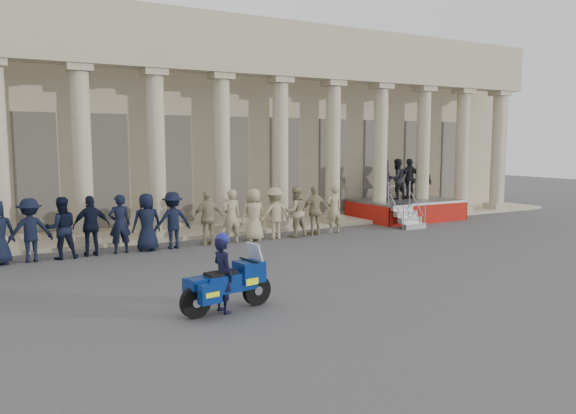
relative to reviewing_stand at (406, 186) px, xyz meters
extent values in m
plane|color=#404043|center=(-10.72, -8.05, -1.57)|extent=(90.00, 90.00, 0.00)
cube|color=tan|center=(-10.72, 6.95, 2.93)|extent=(40.00, 10.00, 9.00)
cube|color=tan|center=(-10.72, 0.75, -1.49)|extent=(40.00, 2.60, 0.15)
cube|color=tan|center=(-10.72, -0.05, 5.22)|extent=(35.80, 1.00, 1.00)
cube|color=tan|center=(-10.72, -0.05, 6.32)|extent=(35.80, 1.00, 1.20)
cube|color=tan|center=(-17.22, -0.05, -1.27)|extent=(0.90, 0.90, 0.30)
cube|color=tan|center=(-14.62, -0.05, -1.27)|extent=(0.90, 0.90, 0.30)
cylinder|color=tan|center=(-14.62, -0.05, 1.68)|extent=(0.64, 0.64, 5.60)
cube|color=tan|center=(-14.62, -0.05, 4.60)|extent=(0.85, 0.85, 0.24)
cube|color=tan|center=(-12.02, -0.05, -1.27)|extent=(0.90, 0.90, 0.30)
cylinder|color=tan|center=(-12.02, -0.05, 1.68)|extent=(0.64, 0.64, 5.60)
cube|color=tan|center=(-12.02, -0.05, 4.60)|extent=(0.85, 0.85, 0.24)
cube|color=tan|center=(-9.42, -0.05, -1.27)|extent=(0.90, 0.90, 0.30)
cylinder|color=tan|center=(-9.42, -0.05, 1.68)|extent=(0.64, 0.64, 5.60)
cube|color=tan|center=(-9.42, -0.05, 4.60)|extent=(0.85, 0.85, 0.24)
cube|color=tan|center=(-6.82, -0.05, -1.27)|extent=(0.90, 0.90, 0.30)
cylinder|color=tan|center=(-6.82, -0.05, 1.68)|extent=(0.64, 0.64, 5.60)
cube|color=tan|center=(-6.82, -0.05, 4.60)|extent=(0.85, 0.85, 0.24)
cube|color=tan|center=(-4.22, -0.05, -1.27)|extent=(0.90, 0.90, 0.30)
cylinder|color=tan|center=(-4.22, -0.05, 1.68)|extent=(0.64, 0.64, 5.60)
cube|color=tan|center=(-4.22, -0.05, 4.60)|extent=(0.85, 0.85, 0.24)
cube|color=tan|center=(-1.62, -0.05, -1.27)|extent=(0.90, 0.90, 0.30)
cylinder|color=tan|center=(-1.62, -0.05, 1.68)|extent=(0.64, 0.64, 5.60)
cube|color=tan|center=(-1.62, -0.05, 4.60)|extent=(0.85, 0.85, 0.24)
cube|color=tan|center=(0.98, -0.05, -1.27)|extent=(0.90, 0.90, 0.30)
cylinder|color=tan|center=(0.98, -0.05, 1.68)|extent=(0.64, 0.64, 5.60)
cube|color=tan|center=(0.98, -0.05, 4.60)|extent=(0.85, 0.85, 0.24)
cube|color=tan|center=(3.58, -0.05, -1.27)|extent=(0.90, 0.90, 0.30)
cylinder|color=tan|center=(3.58, -0.05, 1.68)|extent=(0.64, 0.64, 5.60)
cube|color=tan|center=(3.58, -0.05, 4.60)|extent=(0.85, 0.85, 0.24)
cube|color=tan|center=(6.18, -0.05, -1.27)|extent=(0.90, 0.90, 0.30)
cylinder|color=tan|center=(6.18, -0.05, 1.68)|extent=(0.64, 0.64, 5.60)
cube|color=tan|center=(6.18, -0.05, 4.60)|extent=(0.85, 0.85, 0.24)
cube|color=black|center=(-15.92, 1.97, 0.98)|extent=(1.30, 0.12, 4.20)
cube|color=black|center=(-13.32, 1.97, 0.98)|extent=(1.30, 0.12, 4.20)
cube|color=black|center=(-10.72, 1.97, 0.98)|extent=(1.30, 0.12, 4.20)
cube|color=black|center=(-8.12, 1.97, 0.98)|extent=(1.30, 0.12, 4.20)
cube|color=black|center=(-5.52, 1.97, 0.98)|extent=(1.30, 0.12, 4.20)
cube|color=black|center=(-2.92, 1.97, 0.98)|extent=(1.30, 0.12, 4.20)
cube|color=black|center=(-0.32, 1.97, 0.98)|extent=(1.30, 0.12, 4.20)
cube|color=black|center=(2.28, 1.97, 0.98)|extent=(1.30, 0.12, 4.20)
cube|color=black|center=(4.88, 1.97, 0.98)|extent=(1.30, 0.12, 4.20)
imported|color=black|center=(-16.52, -1.83, -0.59)|extent=(1.27, 0.73, 1.96)
imported|color=black|center=(-15.62, -1.83, -0.59)|extent=(0.95, 0.74, 1.96)
imported|color=black|center=(-14.72, -1.83, -0.59)|extent=(1.15, 0.48, 1.96)
imported|color=black|center=(-13.82, -1.83, -0.59)|extent=(0.72, 0.47, 1.96)
imported|color=black|center=(-12.93, -1.83, -0.59)|extent=(0.96, 0.62, 1.96)
imported|color=black|center=(-12.03, -1.83, -0.59)|extent=(1.27, 0.73, 1.96)
imported|color=#9A906A|center=(-10.73, -1.83, -0.59)|extent=(1.15, 0.48, 1.96)
imported|color=#9A906A|center=(-9.83, -1.83, -0.59)|extent=(0.72, 0.47, 1.96)
imported|color=#9A906A|center=(-8.94, -1.83, -0.59)|extent=(0.96, 0.62, 1.96)
imported|color=#9A906A|center=(-8.04, -1.83, -0.59)|extent=(1.27, 0.73, 1.96)
imported|color=#9A906A|center=(-7.14, -1.83, -0.59)|extent=(0.95, 0.74, 1.96)
imported|color=#9A906A|center=(-6.24, -1.83, -0.59)|extent=(1.15, 0.48, 1.96)
imported|color=#9A906A|center=(-5.35, -1.83, -0.59)|extent=(0.72, 0.47, 1.96)
cube|color=gray|center=(-0.01, -0.02, -0.67)|extent=(4.70, 3.36, 0.10)
cube|color=maroon|center=(-0.01, -1.68, -1.14)|extent=(4.70, 0.04, 0.85)
cube|color=maroon|center=(-2.34, -0.02, -1.14)|extent=(0.04, 3.36, 0.85)
cube|color=maroon|center=(2.32, -0.02, -1.14)|extent=(0.04, 3.36, 0.85)
cube|color=gray|center=(-1.76, -2.60, -1.45)|extent=(1.10, 0.28, 0.24)
cube|color=gray|center=(-1.76, -2.32, -1.21)|extent=(1.10, 0.28, 0.24)
cube|color=gray|center=(-1.76, -2.04, -0.97)|extent=(1.10, 0.28, 0.24)
cube|color=gray|center=(-1.76, -1.76, -0.74)|extent=(1.10, 0.28, 0.24)
cylinder|color=gray|center=(-0.01, 1.61, -0.12)|extent=(4.70, 0.04, 0.04)
imported|color=black|center=(-1.21, 0.18, 0.35)|extent=(0.94, 0.61, 1.93)
imported|color=black|center=(-0.41, 0.18, 0.35)|extent=(0.94, 0.73, 1.93)
imported|color=black|center=(0.39, 0.18, 0.35)|extent=(1.13, 0.47, 1.93)
imported|color=black|center=(1.19, 0.18, 0.35)|extent=(1.25, 0.72, 1.93)
cylinder|color=black|center=(-12.51, -9.37, -1.23)|extent=(0.70, 0.24, 0.68)
cylinder|color=black|center=(-14.04, -9.60, -1.23)|extent=(0.70, 0.24, 0.68)
cube|color=navy|center=(-13.23, -9.48, -0.93)|extent=(1.24, 0.61, 0.39)
cube|color=navy|center=(-12.71, -9.40, -0.76)|extent=(0.64, 0.62, 0.47)
cube|color=silver|center=(-12.71, -9.40, -1.00)|extent=(0.27, 0.34, 0.12)
cube|color=#B2BFCC|center=(-12.54, -9.38, -0.41)|extent=(0.28, 0.50, 0.55)
cube|color=black|center=(-13.43, -9.51, -0.72)|extent=(0.72, 0.45, 0.10)
cube|color=navy|center=(-13.99, -9.60, -0.84)|extent=(0.41, 0.40, 0.23)
cube|color=navy|center=(-13.84, -9.91, -1.00)|extent=(0.49, 0.29, 0.41)
cube|color=#EAFF0D|center=(-13.84, -9.91, -1.00)|extent=(0.34, 0.29, 0.10)
cube|color=navy|center=(-13.94, -9.25, -1.00)|extent=(0.49, 0.29, 0.41)
cube|color=#EAFF0D|center=(-13.94, -9.25, -1.00)|extent=(0.34, 0.29, 0.10)
cylinder|color=silver|center=(-13.77, -9.31, -1.26)|extent=(0.63, 0.19, 0.10)
cylinder|color=black|center=(-12.71, -9.40, -0.51)|extent=(0.14, 0.72, 0.04)
imported|color=black|center=(-13.38, -9.50, -0.74)|extent=(0.48, 0.66, 1.66)
sphere|color=navy|center=(-13.38, -9.50, 0.04)|extent=(0.28, 0.28, 0.28)
camera|label=1|loc=(-17.94, -20.47, 2.09)|focal=35.00mm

